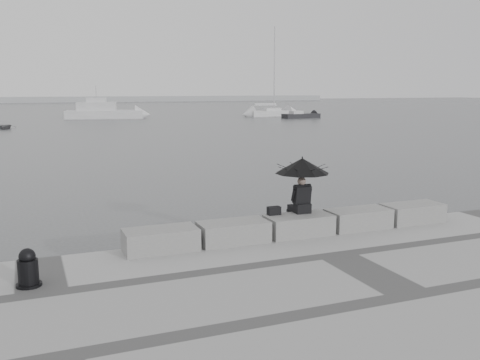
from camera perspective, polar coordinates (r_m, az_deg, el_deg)
name	(u,v)px	position (r m, az deg, el deg)	size (l,w,h in m)	color
ground	(290,250)	(13.61, 5.33, -7.44)	(360.00, 360.00, 0.00)	#3F4244
stone_block_far_left	(161,240)	(11.85, -8.46, -6.35)	(1.60, 0.80, 0.50)	slate
stone_block_left	(233,232)	(12.33, -0.73, -5.60)	(1.60, 0.80, 0.50)	slate
stone_block_centre	(299,225)	(13.02, 6.29, -4.82)	(1.60, 0.80, 0.50)	slate
stone_block_right	(358,219)	(13.89, 12.50, -4.08)	(1.60, 0.80, 0.50)	slate
stone_block_far_right	(412,213)	(14.90, 17.91, -3.38)	(1.60, 0.80, 0.50)	slate
seated_person	(302,171)	(13.04, 6.65, 0.95)	(1.32, 1.32, 1.39)	black
bag	(274,211)	(12.93, 3.64, -3.29)	(0.31, 0.18, 0.20)	black
mooring_bollard	(28,270)	(10.40, -21.67, -8.95)	(0.45, 0.45, 0.71)	black
distant_landmass	(14,100)	(166.09, -22.94, 7.90)	(180.00, 8.00, 2.80)	#96999B
sailboat_right	(271,112)	(79.17, 3.37, 7.21)	(7.01, 2.75, 12.90)	silver
motor_cruiser	(105,112)	(74.93, -14.24, 7.06)	(10.53, 5.02, 4.50)	silver
small_motorboat	(301,116)	(74.38, 6.53, 6.83)	(5.67, 2.33, 1.10)	black
dinghy	(5,126)	(59.12, -23.80, 5.25)	(2.77, 1.17, 0.47)	gray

